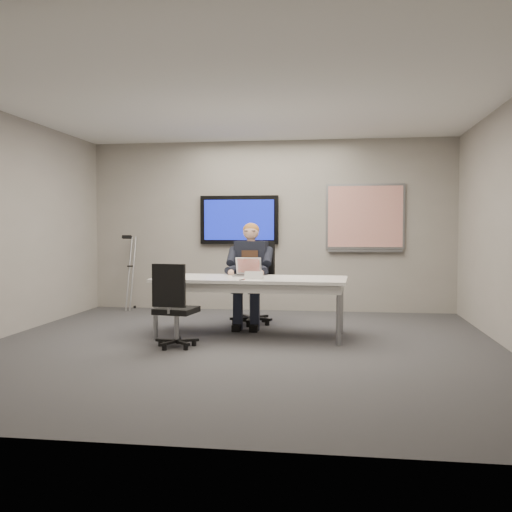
# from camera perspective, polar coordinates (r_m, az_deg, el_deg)

# --- Properties ---
(floor) EXTENTS (6.00, 6.00, 0.02)m
(floor) POSITION_cam_1_polar(r_m,az_deg,el_deg) (6.59, -1.68, -9.08)
(floor) COLOR #373639
(floor) RESTS_ON ground
(ceiling) EXTENTS (6.00, 6.00, 0.02)m
(ceiling) POSITION_cam_1_polar(r_m,az_deg,el_deg) (6.62, -1.72, 15.39)
(ceiling) COLOR white
(ceiling) RESTS_ON wall_back
(wall_back) EXTENTS (6.00, 0.02, 2.80)m
(wall_back) POSITION_cam_1_polar(r_m,az_deg,el_deg) (9.43, 1.37, 3.03)
(wall_back) COLOR gray
(wall_back) RESTS_ON ground
(wall_front) EXTENTS (6.00, 0.02, 2.80)m
(wall_front) POSITION_cam_1_polar(r_m,az_deg,el_deg) (3.53, -9.91, 3.53)
(wall_front) COLOR gray
(wall_front) RESTS_ON ground
(conference_table) EXTENTS (2.43, 1.09, 0.74)m
(conference_table) POSITION_cam_1_polar(r_m,az_deg,el_deg) (7.19, -0.51, -2.83)
(conference_table) COLOR silver
(conference_table) RESTS_ON ground
(tv_display) EXTENTS (1.30, 0.09, 0.80)m
(tv_display) POSITION_cam_1_polar(r_m,az_deg,el_deg) (9.44, -1.69, 3.63)
(tv_display) COLOR black
(tv_display) RESTS_ON wall_back
(whiteboard) EXTENTS (1.25, 0.08, 1.10)m
(whiteboard) POSITION_cam_1_polar(r_m,az_deg,el_deg) (9.35, 10.85, 3.78)
(whiteboard) COLOR gray
(whiteboard) RESTS_ON wall_back
(office_chair_far) EXTENTS (0.71, 0.71, 1.17)m
(office_chair_far) POSITION_cam_1_polar(r_m,az_deg,el_deg) (8.14, -0.27, -4.22)
(office_chair_far) COLOR black
(office_chair_far) RESTS_ON ground
(office_chair_near) EXTENTS (0.52, 0.52, 0.96)m
(office_chair_near) POSITION_cam_1_polar(r_m,az_deg,el_deg) (6.56, -8.11, -6.50)
(office_chair_near) COLOR black
(office_chair_near) RESTS_ON ground
(seated_person) EXTENTS (0.47, 0.80, 1.43)m
(seated_person) POSITION_cam_1_polar(r_m,az_deg,el_deg) (7.85, -0.68, -2.91)
(seated_person) COLOR #1F2435
(seated_person) RESTS_ON office_chair_far
(crutch) EXTENTS (0.35, 0.75, 1.34)m
(crutch) POSITION_cam_1_polar(r_m,az_deg,el_deg) (9.75, -12.40, -1.53)
(crutch) COLOR #96989C
(crutch) RESTS_ON ground
(laptop) EXTENTS (0.35, 0.33, 0.24)m
(laptop) POSITION_cam_1_polar(r_m,az_deg,el_deg) (7.40, -0.84, -1.56)
(laptop) COLOR #ACACAE
(laptop) RESTS_ON conference_table
(name_tent) EXTENTS (0.25, 0.11, 0.10)m
(name_tent) POSITION_cam_1_polar(r_m,az_deg,el_deg) (6.97, -0.22, -1.92)
(name_tent) COLOR silver
(name_tent) RESTS_ON conference_table
(pen) EXTENTS (0.05, 0.15, 0.01)m
(pen) POSITION_cam_1_polar(r_m,az_deg,el_deg) (6.82, -1.39, -2.37)
(pen) COLOR black
(pen) RESTS_ON conference_table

